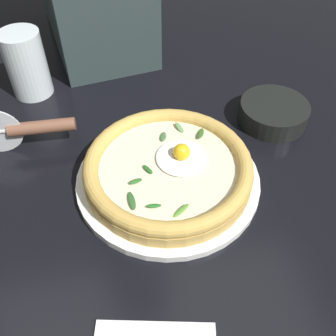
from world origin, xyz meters
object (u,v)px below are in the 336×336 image
(pizza, at_px, (168,168))
(pizza_cutter, at_px, (28,128))
(side_bowl, at_px, (273,113))
(drinking_glass, at_px, (28,68))

(pizza, xyz_separation_m, pizza_cutter, (0.12, 0.21, 0.01))
(side_bowl, bearing_deg, pizza_cutter, 89.27)
(pizza, xyz_separation_m, side_bowl, (0.11, -0.21, -0.01))
(pizza, distance_m, drinking_glass, 0.36)
(side_bowl, bearing_deg, pizza, 117.70)
(side_bowl, xyz_separation_m, pizza_cutter, (0.01, 0.42, 0.02))
(pizza_cutter, bearing_deg, side_bowl, -90.73)
(pizza, bearing_deg, side_bowl, -62.30)
(drinking_glass, bearing_deg, side_bowl, -111.47)
(side_bowl, xyz_separation_m, drinking_glass, (0.17, 0.43, 0.03))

